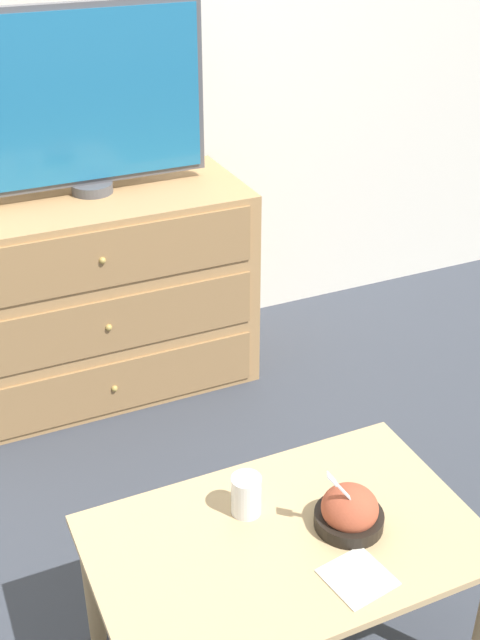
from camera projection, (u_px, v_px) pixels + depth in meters
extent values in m
plane|color=#383D47|center=(90.00, 346.00, 3.51)|extent=(12.00, 12.00, 0.00)
cube|color=white|center=(55.00, 35.00, 2.89)|extent=(12.00, 0.05, 2.60)
cube|color=tan|center=(89.00, 296.00, 3.07)|extent=(1.21, 0.51, 0.79)
cube|color=#A1794C|center=(114.00, 388.00, 3.00)|extent=(1.12, 0.01, 0.21)
sphere|color=tan|center=(115.00, 389.00, 3.00)|extent=(0.02, 0.02, 0.02)
cube|color=#A1794C|center=(108.00, 327.00, 2.87)|extent=(1.12, 0.01, 0.21)
sphere|color=tan|center=(109.00, 327.00, 2.86)|extent=(0.02, 0.02, 0.02)
cube|color=#A1794C|center=(102.00, 260.00, 2.74)|extent=(1.12, 0.01, 0.21)
sphere|color=tan|center=(102.00, 261.00, 2.73)|extent=(0.02, 0.02, 0.02)
cylinder|color=#515156|center=(92.00, 188.00, 2.92)|extent=(0.15, 0.15, 0.04)
cube|color=#515156|center=(83.00, 97.00, 2.76)|extent=(0.88, 0.04, 0.62)
cube|color=#1E6B9E|center=(85.00, 99.00, 2.74)|extent=(0.84, 0.01, 0.58)
cube|color=tan|center=(286.00, 541.00, 1.93)|extent=(0.94, 0.59, 0.02)
cylinder|color=tan|center=(92.00, 585.00, 2.09)|extent=(0.04, 0.04, 0.41)
cylinder|color=tan|center=(373.00, 492.00, 2.39)|extent=(0.04, 0.04, 0.41)
cylinder|color=black|center=(349.00, 519.00, 1.96)|extent=(0.17, 0.17, 0.04)
ellipsoid|color=#AD4C33|center=(350.00, 508.00, 1.94)|extent=(0.14, 0.14, 0.11)
cube|color=silver|center=(352.00, 500.00, 1.90)|extent=(0.10, 0.06, 0.13)
cube|color=silver|center=(332.00, 479.00, 1.86)|extent=(0.03, 0.03, 0.03)
cylinder|color=white|center=(245.00, 502.00, 1.99)|extent=(0.07, 0.07, 0.07)
cylinder|color=white|center=(245.00, 495.00, 1.98)|extent=(0.08, 0.08, 0.11)
cube|color=silver|center=(357.00, 577.00, 1.82)|extent=(0.16, 0.16, 0.00)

